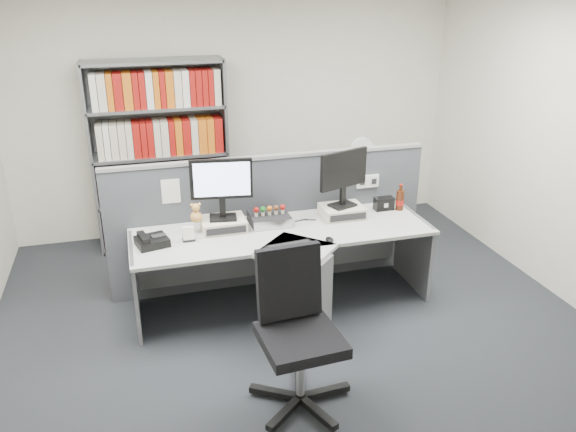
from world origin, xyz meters
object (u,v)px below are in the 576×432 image
object	(u,v)px
desk_fan	(361,153)
mouse	(330,240)
desk_phone	(151,241)
office_chair	(296,326)
desk	(290,269)
desktop_pc	(269,219)
speaker	(384,204)
cola_bottle	(400,200)
shelving_unit	(161,158)
monitor_right	(344,174)
filing_cabinet	(358,208)
desk_calendar	(188,235)
monitor_left	(221,184)
keyboard	(290,247)

from	to	relation	value
desk_fan	mouse	bearing A→B (deg)	-120.47
mouse	desk_phone	xyz separation A→B (m)	(-1.43, 0.33, 0.02)
office_chair	desk	bearing A→B (deg)	76.46
desktop_pc	speaker	xyz separation A→B (m)	(1.12, 0.04, 0.01)
cola_bottle	shelving_unit	world-z (taller)	shelving_unit
monitor_right	filing_cabinet	size ratio (longest dim) A/B	0.74
desktop_pc	office_chair	xyz separation A→B (m)	(-0.17, -1.44, -0.19)
desktop_pc	speaker	bearing A→B (deg)	1.90
desk_phone	desk_calendar	distance (m)	0.30
monitor_left	desk_fan	size ratio (longest dim) A/B	1.14
filing_cabinet	desk_fan	distance (m)	0.64
desk	desk_fan	bearing A→B (deg)	49.38
speaker	desk_phone	bearing A→B (deg)	-174.20
filing_cabinet	cola_bottle	bearing A→B (deg)	-90.59
desk	cola_bottle	xyz separation A→B (m)	(1.19, 0.39, 0.36)
keyboard	monitor_right	bearing A→B (deg)	39.16
monitor_right	office_chair	xyz separation A→B (m)	(-0.86, -1.42, -0.55)
cola_bottle	office_chair	size ratio (longest dim) A/B	0.23
filing_cabinet	office_chair	world-z (taller)	office_chair
monitor_right	cola_bottle	world-z (taller)	monitor_right
cola_bottle	office_chair	distance (m)	2.04
mouse	shelving_unit	world-z (taller)	shelving_unit
monitor_right	cola_bottle	xyz separation A→B (m)	(0.58, 0.01, -0.32)
desktop_pc	speaker	size ratio (longest dim) A/B	1.91
monitor_right	keyboard	world-z (taller)	monitor_right
office_chair	keyboard	bearing A→B (deg)	76.70
mouse	desk_calendar	world-z (taller)	desk_calendar
keyboard	office_chair	size ratio (longest dim) A/B	0.38
cola_bottle	filing_cabinet	world-z (taller)	cola_bottle
monitor_left	office_chair	bearing A→B (deg)	-80.38
desk_calendar	cola_bottle	distance (m)	2.01
desk_calendar	monitor_right	bearing A→B (deg)	6.32
desktop_pc	monitor_right	bearing A→B (deg)	-1.30
monitor_left	filing_cabinet	size ratio (longest dim) A/B	0.77
desk_calendar	filing_cabinet	world-z (taller)	desk_calendar
mouse	office_chair	bearing A→B (deg)	-121.20
desktop_pc	mouse	world-z (taller)	desktop_pc
cola_bottle	filing_cabinet	bearing A→B (deg)	89.41
desk_fan	office_chair	size ratio (longest dim) A/B	0.44
keyboard	desk_calendar	bearing A→B (deg)	154.42
monitor_left	desk_phone	bearing A→B (deg)	-165.03
monitor_left	filing_cabinet	bearing A→B (deg)	31.00
cola_bottle	monitor_left	bearing A→B (deg)	-179.67
cola_bottle	office_chair	bearing A→B (deg)	-135.16
monitor_left	speaker	xyz separation A→B (m)	(1.54, 0.05, -0.36)
speaker	shelving_unit	size ratio (longest dim) A/B	0.09
desk_fan	office_chair	xyz separation A→B (m)	(-1.45, -2.44, -0.42)
desk_calendar	shelving_unit	world-z (taller)	shelving_unit
shelving_unit	monitor_right	bearing A→B (deg)	-44.16
monitor_left	desk_fan	bearing A→B (deg)	30.99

